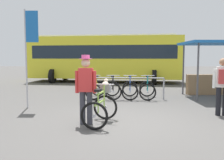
# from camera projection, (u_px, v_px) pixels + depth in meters

# --- Properties ---
(ground_plane) EXTENTS (80.00, 80.00, 0.00)m
(ground_plane) POSITION_uv_depth(u_px,v_px,m) (121.00, 122.00, 6.36)
(ground_plane) COLOR #514F4C
(bike_rack_rail) EXTENTS (3.21, 0.23, 0.88)m
(bike_rack_rail) POSITION_uv_depth(u_px,v_px,m) (124.00, 83.00, 9.89)
(bike_rack_rail) COLOR #99999E
(bike_rack_rail) RESTS_ON ground
(racked_bike_yellow) EXTENTS (0.78, 1.16, 0.97)m
(racked_bike_yellow) POSITION_uv_depth(u_px,v_px,m) (96.00, 89.00, 10.18)
(racked_bike_yellow) COLOR black
(racked_bike_yellow) RESTS_ON ground
(racked_bike_black) EXTENTS (0.73, 1.15, 0.97)m
(racked_bike_black) POSITION_uv_depth(u_px,v_px,m) (113.00, 89.00, 10.13)
(racked_bike_black) COLOR black
(racked_bike_black) RESTS_ON ground
(racked_bike_blue) EXTENTS (0.70, 1.11, 0.97)m
(racked_bike_blue) POSITION_uv_depth(u_px,v_px,m) (130.00, 89.00, 10.07)
(racked_bike_blue) COLOR black
(racked_bike_blue) RESTS_ON ground
(racked_bike_teal) EXTENTS (0.76, 1.16, 0.97)m
(racked_bike_teal) POSITION_uv_depth(u_px,v_px,m) (147.00, 90.00, 10.02)
(racked_bike_teal) COLOR black
(racked_bike_teal) RESTS_ON ground
(featured_bicycle) EXTENTS (0.86, 1.25, 1.09)m
(featured_bicycle) POSITION_uv_depth(u_px,v_px,m) (102.00, 104.00, 6.27)
(featured_bicycle) COLOR black
(featured_bicycle) RESTS_ON ground
(person_with_featured_bike) EXTENTS (0.53, 0.32, 1.72)m
(person_with_featured_bike) POSITION_uv_depth(u_px,v_px,m) (86.00, 86.00, 6.13)
(person_with_featured_bike) COLOR #383842
(person_with_featured_bike) RESTS_ON ground
(pedestrian_with_backpack) EXTENTS (0.52, 0.40, 1.64)m
(pedestrian_with_backpack) POSITION_uv_depth(u_px,v_px,m) (223.00, 83.00, 7.01)
(pedestrian_with_backpack) COLOR black
(pedestrian_with_backpack) RESTS_ON ground
(bus_distant) EXTENTS (10.23, 4.18, 3.08)m
(bus_distant) POSITION_uv_depth(u_px,v_px,m) (105.00, 56.00, 16.71)
(bus_distant) COLOR yellow
(bus_distant) RESTS_ON ground
(market_stall) EXTENTS (3.19, 2.43, 2.30)m
(market_stall) POSITION_uv_depth(u_px,v_px,m) (218.00, 64.00, 10.61)
(market_stall) COLOR #4C4C51
(market_stall) RESTS_ON ground
(banner_flag) EXTENTS (0.45, 0.05, 3.20)m
(banner_flag) POSITION_uv_depth(u_px,v_px,m) (30.00, 40.00, 8.02)
(banner_flag) COLOR #B2B2B7
(banner_flag) RESTS_ON ground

